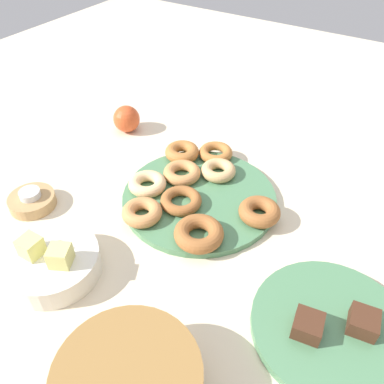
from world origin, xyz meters
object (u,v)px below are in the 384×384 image
at_px(tealight, 30,194).
at_px(candle_holder, 32,201).
at_px(cake_plate, 331,328).
at_px(fruit_bowl, 53,264).
at_px(donut_3, 181,201).
at_px(donut_1, 147,184).
at_px(brownie_near, 363,322).
at_px(donut_0, 199,233).
at_px(donut_2, 182,173).
at_px(donut_7, 142,212).
at_px(donut_5, 259,212).
at_px(melon_chunk_right, 31,247).
at_px(donut_plate, 199,197).
at_px(melon_chunk_left, 60,256).
at_px(donut_4, 217,170).
at_px(apple, 127,119).
at_px(donut_6, 182,152).
at_px(brownie_far, 308,325).
at_px(donut_8, 216,153).

bearing_deg(tealight, candle_holder, 0.00).
height_order(cake_plate, fruit_bowl, fruit_bowl).
xyz_separation_m(donut_3, candle_holder, (0.28, 0.16, -0.01)).
relative_size(donut_1, cake_plate, 0.32).
relative_size(donut_1, brownie_near, 1.81).
relative_size(donut_0, donut_2, 1.14).
distance_m(donut_0, donut_7, 0.13).
bearing_deg(fruit_bowl, tealight, -29.61).
bearing_deg(donut_0, cake_plate, 170.91).
bearing_deg(fruit_bowl, donut_5, -129.29).
height_order(brownie_near, tealight, brownie_near).
distance_m(donut_7, melon_chunk_right, 0.22).
distance_m(donut_2, melon_chunk_right, 0.36).
relative_size(donut_plate, melon_chunk_left, 9.35).
height_order(donut_0, donut_5, same).
distance_m(donut_4, apple, 0.32).
bearing_deg(brownie_near, donut_3, -12.51).
height_order(donut_6, brownie_near, brownie_near).
xyz_separation_m(donut_6, tealight, (0.18, 0.31, 0.01)).
xyz_separation_m(brownie_far, tealight, (0.61, 0.02, 0.00)).
xyz_separation_m(donut_5, candle_holder, (0.43, 0.22, -0.02)).
bearing_deg(donut_2, apple, -23.24).
relative_size(donut_7, apple, 1.15).
bearing_deg(fruit_bowl, melon_chunk_left, 180.00).
xyz_separation_m(donut_0, donut_5, (-0.07, -0.12, -0.00)).
height_order(tealight, melon_chunk_right, melon_chunk_right).
bearing_deg(tealight, donut_5, -153.52).
bearing_deg(donut_7, melon_chunk_right, 66.69).
bearing_deg(melon_chunk_right, donut_2, -103.12).
bearing_deg(apple, donut_3, 148.15).
bearing_deg(brownie_near, melon_chunk_left, 20.13).
bearing_deg(donut_5, donut_6, -20.18).
bearing_deg(cake_plate, apple, -24.03).
bearing_deg(donut_3, candle_holder, 30.18).
relative_size(candle_holder, apple, 1.37).
height_order(fruit_bowl, apple, apple).
bearing_deg(donut_8, donut_3, 97.47).
xyz_separation_m(donut_4, melon_chunk_right, (0.14, 0.41, 0.04)).
relative_size(donut_8, brownie_near, 1.78).
height_order(donut_8, fruit_bowl, fruit_bowl).
bearing_deg(melon_chunk_left, brownie_near, -159.87).
xyz_separation_m(donut_0, melon_chunk_right, (0.22, 0.21, 0.03)).
bearing_deg(donut_0, donut_plate, -58.96).
height_order(donut_0, donut_7, donut_0).
distance_m(donut_plate, cake_plate, 0.38).
xyz_separation_m(donut_8, brownie_near, (-0.42, 0.28, 0.01)).
distance_m(donut_plate, tealight, 0.36).
relative_size(tealight, melon_chunk_right, 1.23).
height_order(brownie_far, fruit_bowl, brownie_far).
bearing_deg(cake_plate, brownie_far, 45.00).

